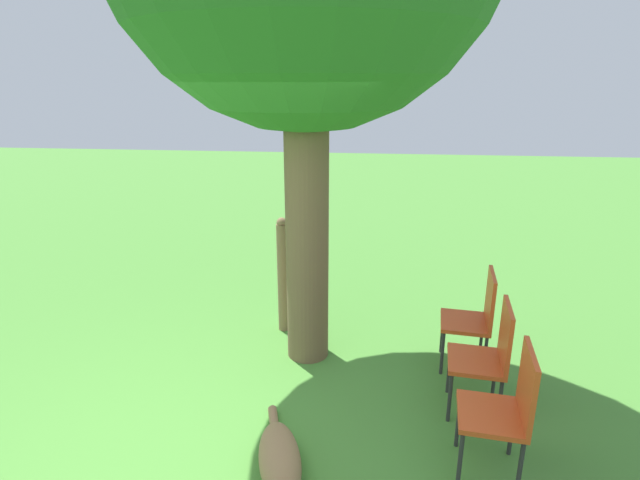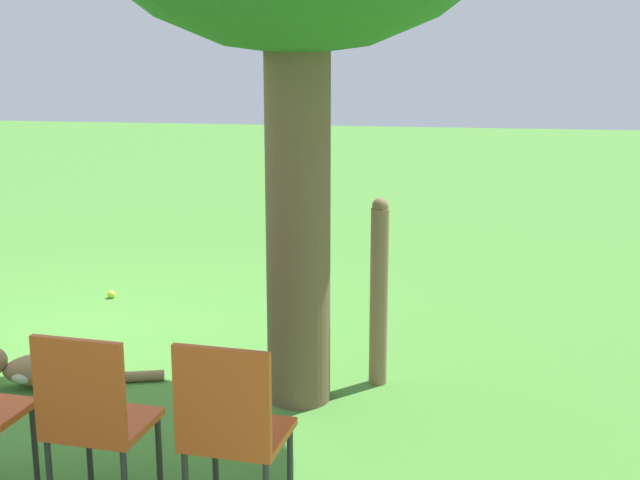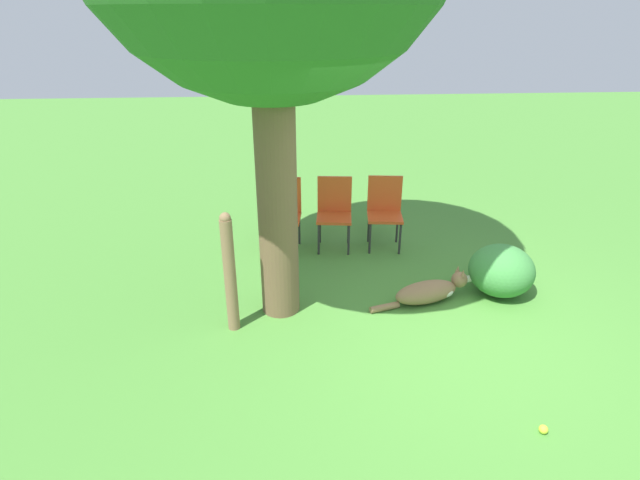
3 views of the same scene
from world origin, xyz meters
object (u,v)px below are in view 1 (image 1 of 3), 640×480
object	(u,v)px
fence_post	(283,275)
red_chair_1	(489,352)
red_chair_2	(476,314)
dog	(280,465)
red_chair_0	(506,405)

from	to	relation	value
fence_post	red_chair_1	xyz separation A→B (m)	(1.81, -1.17, -0.09)
fence_post	red_chair_2	size ratio (longest dim) A/B	1.32
dog	fence_post	bearing A→B (deg)	173.57
red_chair_0	red_chair_1	size ratio (longest dim) A/B	1.00
fence_post	red_chair_1	distance (m)	2.15
dog	red_chair_2	size ratio (longest dim) A/B	1.27
red_chair_2	red_chair_0	bearing A→B (deg)	94.78
red_chair_2	red_chair_1	bearing A→B (deg)	94.78
red_chair_1	red_chair_2	bearing A→B (deg)	-85.22
dog	fence_post	world-z (taller)	fence_post
fence_post	red_chair_0	bearing A→B (deg)	-45.51
dog	red_chair_0	xyz separation A→B (m)	(1.44, 0.24, 0.40)
red_chair_0	dog	bearing A→B (deg)	16.17
dog	red_chair_0	distance (m)	1.51
red_chair_0	red_chair_2	distance (m)	1.31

